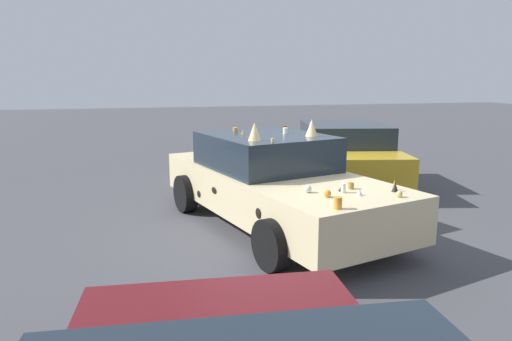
# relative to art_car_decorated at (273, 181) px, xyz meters

# --- Properties ---
(ground_plane) EXTENTS (60.00, 60.00, 0.00)m
(ground_plane) POSITION_rel_art_car_decorated_xyz_m (-0.06, -0.02, -0.70)
(ground_plane) COLOR #47474C
(art_car_decorated) EXTENTS (4.92, 2.91, 1.66)m
(art_car_decorated) POSITION_rel_art_car_decorated_xyz_m (0.00, 0.00, 0.00)
(art_car_decorated) COLOR beige
(art_car_decorated) RESTS_ON ground
(parked_sedan_near_right) EXTENTS (4.80, 2.76, 1.32)m
(parked_sedan_near_right) POSITION_rel_art_car_decorated_xyz_m (2.60, -2.37, -0.03)
(parked_sedan_near_right) COLOR gold
(parked_sedan_near_right) RESTS_ON ground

